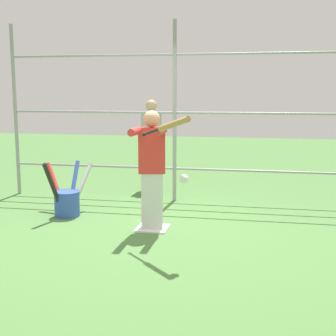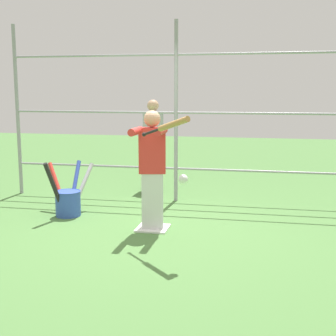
{
  "view_description": "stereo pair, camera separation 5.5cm",
  "coord_description": "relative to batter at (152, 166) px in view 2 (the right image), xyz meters",
  "views": [
    {
      "loc": [
        -1.31,
        5.65,
        1.76
      ],
      "look_at": [
        -0.29,
        0.43,
        0.87
      ],
      "focal_mm": 50.0,
      "sensor_mm": 36.0,
      "label": 1
    },
    {
      "loc": [
        -1.36,
        5.64,
        1.76
      ],
      "look_at": [
        -0.29,
        0.43,
        0.87
      ],
      "focal_mm": 50.0,
      "sensor_mm": 36.0,
      "label": 2
    }
  ],
  "objects": [
    {
      "name": "home_plate",
      "position": [
        0.0,
        -0.02,
        -0.81
      ],
      "size": [
        0.4,
        0.4,
        0.02
      ],
      "color": "white",
      "rests_on": "ground"
    },
    {
      "name": "bystander_behind_fence",
      "position": [
        0.56,
        -2.4,
        0.01
      ],
      "size": [
        0.33,
        0.2,
        1.6
      ],
      "color": "#3F3F47",
      "rests_on": "ground"
    },
    {
      "name": "batter",
      "position": [
        0.0,
        0.0,
        0.0
      ],
      "size": [
        0.38,
        0.56,
        1.52
      ],
      "color": "silver",
      "rests_on": "ground"
    },
    {
      "name": "fence_backstop",
      "position": [
        0.0,
        -1.62,
        0.59
      ],
      "size": [
        5.5,
        0.06,
        2.83
      ],
      "color": "#939399",
      "rests_on": "ground"
    },
    {
      "name": "ground_plane",
      "position": [
        0.0,
        -0.02,
        -0.82
      ],
      "size": [
        24.0,
        24.0,
        0.0
      ],
      "primitive_type": "plane",
      "color": "#4C7A3D"
    },
    {
      "name": "baseball_bat_swinging",
      "position": [
        -0.37,
        0.71,
        0.57
      ],
      "size": [
        0.65,
        0.58,
        0.27
      ],
      "color": "black"
    },
    {
      "name": "softball_in_flight",
      "position": [
        -0.58,
        1.07,
        0.06
      ],
      "size": [
        0.1,
        0.1,
        0.1
      ],
      "color": "white"
    },
    {
      "name": "bat_bucket",
      "position": [
        1.34,
        -0.42,
        -0.6
      ],
      "size": [
        0.7,
        0.94,
        0.81
      ],
      "color": "#3351B2",
      "rests_on": "ground"
    }
  ]
}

